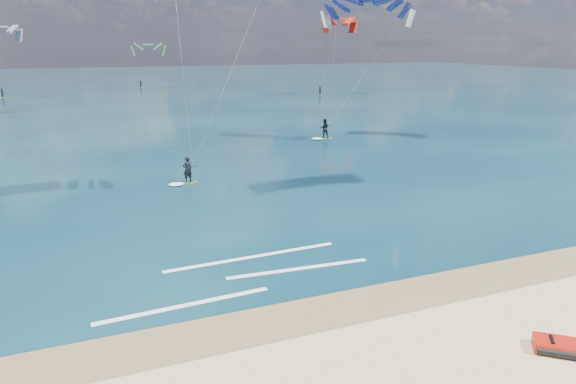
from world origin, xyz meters
name	(u,v)px	position (x,y,z in m)	size (l,w,h in m)	color
ground	(131,137)	(0.00, 40.00, 0.00)	(320.00, 320.00, 0.00)	tan
wet_sand_strip	(246,326)	(0.00, 3.00, 0.00)	(320.00, 2.40, 0.01)	brown
sea	(101,87)	(0.00, 104.00, 0.02)	(320.00, 200.00, 0.04)	#092232
kitesurfer_main	(206,40)	(2.41, 17.37, 8.83)	(7.68, 8.21, 17.17)	#9ECC18
kitesurfer_far	(348,58)	(18.14, 30.55, 7.44)	(8.67, 6.96, 13.73)	#AEE121
shoreline_foam	(248,274)	(1.20, 6.59, 0.04)	(10.67, 3.64, 0.01)	white
distant_kites	(70,64)	(-5.17, 79.21, 5.60)	(79.51, 34.37, 12.57)	gray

